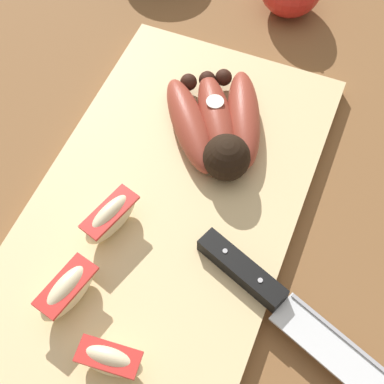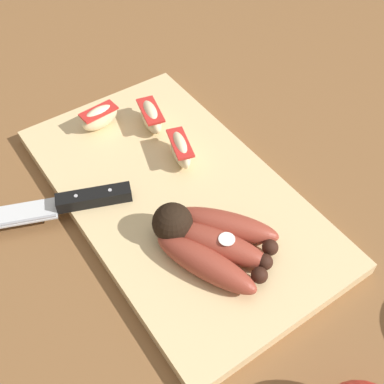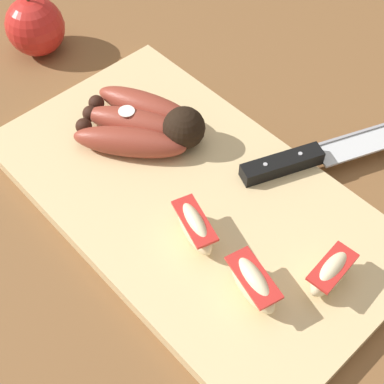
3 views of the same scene
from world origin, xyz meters
TOP-DOWN VIEW (x-y plane):
  - ground_plane at (0.00, 0.00)m, footprint 6.00×6.00m
  - cutting_board at (0.00, -0.00)m, footprint 0.48×0.27m
  - banana_bunch at (0.10, -0.02)m, footprint 0.17×0.15m
  - chefs_knife at (-0.06, -0.15)m, footprint 0.13×0.27m
  - apple_wedge_near at (-0.05, 0.04)m, footprint 0.07×0.04m
  - apple_wedge_middle at (-0.18, -0.02)m, footprint 0.03×0.06m
  - apple_wedge_far at (-0.13, 0.04)m, footprint 0.07×0.04m
  - whole_apple at (0.36, -0.03)m, footprint 0.08×0.08m

SIDE VIEW (x-z plane):
  - ground_plane at x=0.00m, z-range 0.00..0.00m
  - cutting_board at x=0.00m, z-range 0.00..0.02m
  - chefs_knife at x=-0.06m, z-range 0.02..0.04m
  - banana_bunch at x=0.10m, z-range 0.01..0.07m
  - apple_wedge_middle at x=-0.18m, z-range 0.02..0.06m
  - apple_wedge_far at x=-0.13m, z-range 0.02..0.06m
  - apple_wedge_near at x=-0.05m, z-range 0.02..0.06m
  - whole_apple at x=0.36m, z-range -0.01..0.09m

